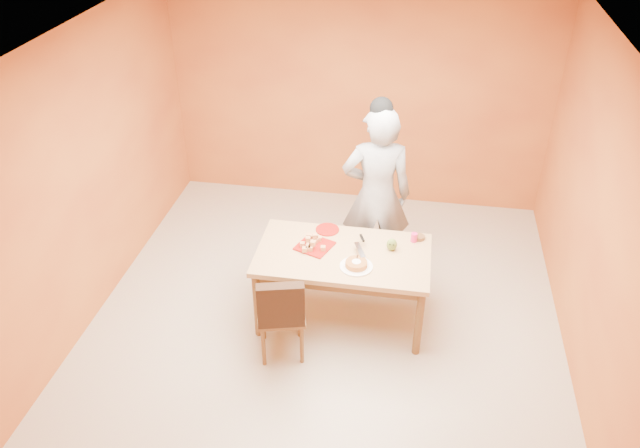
% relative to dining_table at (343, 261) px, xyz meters
% --- Properties ---
extents(floor, '(5.00, 5.00, 0.00)m').
position_rel_dining_table_xyz_m(floor, '(-0.15, -0.15, -0.67)').
color(floor, beige).
rests_on(floor, ground).
extents(ceiling, '(5.00, 5.00, 0.00)m').
position_rel_dining_table_xyz_m(ceiling, '(-0.15, -0.15, 2.03)').
color(ceiling, white).
rests_on(ceiling, wall_back).
extents(wall_back, '(4.50, 0.00, 4.50)m').
position_rel_dining_table_xyz_m(wall_back, '(-0.15, 2.35, 0.68)').
color(wall_back, orange).
rests_on(wall_back, floor).
extents(wall_left, '(0.00, 5.00, 5.00)m').
position_rel_dining_table_xyz_m(wall_left, '(-2.40, -0.15, 0.68)').
color(wall_left, orange).
rests_on(wall_left, floor).
extents(wall_right, '(0.00, 5.00, 5.00)m').
position_rel_dining_table_xyz_m(wall_right, '(2.10, -0.15, 0.68)').
color(wall_right, orange).
rests_on(wall_right, floor).
extents(dining_table, '(1.60, 0.90, 0.76)m').
position_rel_dining_table_xyz_m(dining_table, '(0.00, 0.00, 0.00)').
color(dining_table, tan).
rests_on(dining_table, floor).
extents(dining_chair, '(0.52, 0.58, 0.92)m').
position_rel_dining_table_xyz_m(dining_chair, '(-0.47, -0.58, -0.19)').
color(dining_chair, brown).
rests_on(dining_chair, floor).
extents(pastry_pile, '(0.27, 0.27, 0.09)m').
position_rel_dining_table_xyz_m(pastry_pile, '(-0.28, 0.06, 0.16)').
color(pastry_pile, tan).
rests_on(pastry_pile, pastry_platter).
extents(person, '(0.76, 0.56, 1.92)m').
position_rel_dining_table_xyz_m(person, '(0.23, 0.75, 0.29)').
color(person, '#959598').
rests_on(person, floor).
extents(pastry_platter, '(0.39, 0.39, 0.02)m').
position_rel_dining_table_xyz_m(pastry_platter, '(-0.28, 0.06, 0.10)').
color(pastry_platter, '#9B120E').
rests_on(pastry_platter, dining_table).
extents(red_dinner_plate, '(0.27, 0.27, 0.01)m').
position_rel_dining_table_xyz_m(red_dinner_plate, '(-0.20, 0.35, 0.10)').
color(red_dinner_plate, '#9B120E').
rests_on(red_dinner_plate, dining_table).
extents(white_cake_plate, '(0.34, 0.34, 0.01)m').
position_rel_dining_table_xyz_m(white_cake_plate, '(0.14, -0.19, 0.10)').
color(white_cake_plate, white).
rests_on(white_cake_plate, dining_table).
extents(sponge_cake, '(0.21, 0.21, 0.04)m').
position_rel_dining_table_xyz_m(sponge_cake, '(0.14, -0.19, 0.13)').
color(sponge_cake, '#BF8131').
rests_on(sponge_cake, white_cake_plate).
extents(cake_server, '(0.13, 0.25, 0.01)m').
position_rel_dining_table_xyz_m(cake_server, '(0.15, -0.01, 0.16)').
color(cake_server, silver).
rests_on(cake_server, sponge_cake).
extents(egg_ornament, '(0.11, 0.09, 0.12)m').
position_rel_dining_table_xyz_m(egg_ornament, '(0.44, 0.12, 0.16)').
color(egg_ornament, olive).
rests_on(egg_ornament, dining_table).
extents(magenta_glass, '(0.07, 0.07, 0.09)m').
position_rel_dining_table_xyz_m(magenta_glass, '(0.63, 0.30, 0.14)').
color(magenta_glass, '#E12169').
rests_on(magenta_glass, dining_table).
extents(checker_tin, '(0.12, 0.12, 0.03)m').
position_rel_dining_table_xyz_m(checker_tin, '(0.68, 0.35, 0.11)').
color(checker_tin, '#3E2710').
rests_on(checker_tin, dining_table).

